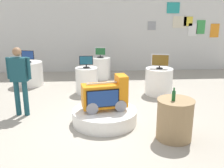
{
  "coord_description": "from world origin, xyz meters",
  "views": [
    {
      "loc": [
        0.09,
        -5.1,
        2.4
      ],
      "look_at": [
        0.49,
        0.74,
        0.71
      ],
      "focal_mm": 41.3,
      "sensor_mm": 36.0,
      "label": 1
    }
  ],
  "objects_px": {
    "tv_on_center_rear": "(160,61)",
    "display_pedestal_center_rear": "(159,81)",
    "tv_on_far_right": "(100,52)",
    "novelty_firetruck_tv": "(105,96)",
    "display_pedestal_left_rear": "(87,80)",
    "tv_on_right_rear": "(28,56)",
    "tv_on_left_rear": "(86,61)",
    "shopper_browsing_near_truck": "(19,76)",
    "display_pedestal_far_right": "(100,68)",
    "display_pedestal_right_rear": "(29,74)",
    "bottle_on_side_table": "(174,95)",
    "side_table_round": "(175,119)",
    "main_display_pedestal": "(105,116)"
  },
  "relations": [
    {
      "from": "tv_on_left_rear",
      "to": "shopper_browsing_near_truck",
      "type": "height_order",
      "value": "shopper_browsing_near_truck"
    },
    {
      "from": "display_pedestal_right_rear",
      "to": "display_pedestal_far_right",
      "type": "xyz_separation_m",
      "value": [
        2.36,
        0.7,
        0.0
      ]
    },
    {
      "from": "display_pedestal_left_rear",
      "to": "bottle_on_side_table",
      "type": "height_order",
      "value": "bottle_on_side_table"
    },
    {
      "from": "novelty_firetruck_tv",
      "to": "tv_on_left_rear",
      "type": "distance_m",
      "value": 2.23
    },
    {
      "from": "side_table_round",
      "to": "bottle_on_side_table",
      "type": "height_order",
      "value": "bottle_on_side_table"
    },
    {
      "from": "tv_on_far_right",
      "to": "side_table_round",
      "type": "relative_size",
      "value": 0.48
    },
    {
      "from": "tv_on_left_rear",
      "to": "bottle_on_side_table",
      "type": "relative_size",
      "value": 1.61
    },
    {
      "from": "display_pedestal_center_rear",
      "to": "bottle_on_side_table",
      "type": "distance_m",
      "value": 2.86
    },
    {
      "from": "display_pedestal_left_rear",
      "to": "shopper_browsing_near_truck",
      "type": "height_order",
      "value": "shopper_browsing_near_truck"
    },
    {
      "from": "tv_on_center_rear",
      "to": "side_table_round",
      "type": "bearing_deg",
      "value": -97.64
    },
    {
      "from": "display_pedestal_left_rear",
      "to": "display_pedestal_center_rear",
      "type": "bearing_deg",
      "value": -6.63
    },
    {
      "from": "main_display_pedestal",
      "to": "novelty_firetruck_tv",
      "type": "relative_size",
      "value": 1.4
    },
    {
      "from": "bottle_on_side_table",
      "to": "tv_on_left_rear",
      "type": "bearing_deg",
      "value": 119.14
    },
    {
      "from": "novelty_firetruck_tv",
      "to": "tv_on_far_right",
      "type": "bearing_deg",
      "value": 90.22
    },
    {
      "from": "shopper_browsing_near_truck",
      "to": "display_pedestal_far_right",
      "type": "bearing_deg",
      "value": 59.59
    },
    {
      "from": "display_pedestal_far_right",
      "to": "tv_on_far_right",
      "type": "xyz_separation_m",
      "value": [
        0.0,
        -0.0,
        0.56
      ]
    },
    {
      "from": "display_pedestal_far_right",
      "to": "tv_on_right_rear",
      "type": "bearing_deg",
      "value": -163.29
    },
    {
      "from": "shopper_browsing_near_truck",
      "to": "bottle_on_side_table",
      "type": "bearing_deg",
      "value": -24.3
    },
    {
      "from": "display_pedestal_left_rear",
      "to": "tv_on_right_rear",
      "type": "xyz_separation_m",
      "value": [
        -1.9,
        0.97,
        0.59
      ]
    },
    {
      "from": "display_pedestal_left_rear",
      "to": "display_pedestal_center_rear",
      "type": "relative_size",
      "value": 0.97
    },
    {
      "from": "display_pedestal_center_rear",
      "to": "side_table_round",
      "type": "distance_m",
      "value": 2.76
    },
    {
      "from": "display_pedestal_far_right",
      "to": "side_table_round",
      "type": "relative_size",
      "value": 0.97
    },
    {
      "from": "tv_on_center_rear",
      "to": "display_pedestal_far_right",
      "type": "relative_size",
      "value": 0.64
    },
    {
      "from": "tv_on_left_rear",
      "to": "tv_on_center_rear",
      "type": "distance_m",
      "value": 2.13
    },
    {
      "from": "tv_on_left_rear",
      "to": "side_table_round",
      "type": "xyz_separation_m",
      "value": [
        1.75,
        -2.98,
        -0.56
      ]
    },
    {
      "from": "display_pedestal_right_rear",
      "to": "tv_on_right_rear",
      "type": "relative_size",
      "value": 2.05
    },
    {
      "from": "novelty_firetruck_tv",
      "to": "side_table_round",
      "type": "bearing_deg",
      "value": -32.73
    },
    {
      "from": "tv_on_center_rear",
      "to": "display_pedestal_center_rear",
      "type": "bearing_deg",
      "value": 105.39
    },
    {
      "from": "novelty_firetruck_tv",
      "to": "tv_on_right_rear",
      "type": "relative_size",
      "value": 2.38
    },
    {
      "from": "tv_on_left_rear",
      "to": "tv_on_right_rear",
      "type": "distance_m",
      "value": 2.14
    },
    {
      "from": "main_display_pedestal",
      "to": "tv_on_far_right",
      "type": "height_order",
      "value": "tv_on_far_right"
    },
    {
      "from": "novelty_firetruck_tv",
      "to": "shopper_browsing_near_truck",
      "type": "xyz_separation_m",
      "value": [
        -1.94,
        0.56,
        0.34
      ]
    },
    {
      "from": "main_display_pedestal",
      "to": "shopper_browsing_near_truck",
      "type": "xyz_separation_m",
      "value": [
        -1.92,
        0.55,
        0.79
      ]
    },
    {
      "from": "bottle_on_side_table",
      "to": "shopper_browsing_near_truck",
      "type": "relative_size",
      "value": 0.15
    },
    {
      "from": "display_pedestal_right_rear",
      "to": "display_pedestal_far_right",
      "type": "height_order",
      "value": "same"
    },
    {
      "from": "tv_on_center_rear",
      "to": "tv_on_right_rear",
      "type": "relative_size",
      "value": 1.16
    },
    {
      "from": "tv_on_left_rear",
      "to": "display_pedestal_far_right",
      "type": "height_order",
      "value": "tv_on_left_rear"
    },
    {
      "from": "novelty_firetruck_tv",
      "to": "tv_on_right_rear",
      "type": "distance_m",
      "value": 3.94
    },
    {
      "from": "display_pedestal_left_rear",
      "to": "tv_on_left_rear",
      "type": "relative_size",
      "value": 1.94
    },
    {
      "from": "tv_on_right_rear",
      "to": "bottle_on_side_table",
      "type": "bearing_deg",
      "value": -48.07
    },
    {
      "from": "tv_on_right_rear",
      "to": "shopper_browsing_near_truck",
      "type": "distance_m",
      "value": 2.61
    },
    {
      "from": "novelty_firetruck_tv",
      "to": "display_pedestal_far_right",
      "type": "distance_m",
      "value": 3.84
    },
    {
      "from": "bottle_on_side_table",
      "to": "display_pedestal_center_rear",
      "type": "bearing_deg",
      "value": 81.2
    },
    {
      "from": "novelty_firetruck_tv",
      "to": "tv_on_right_rear",
      "type": "xyz_separation_m",
      "value": [
        -2.37,
        3.13,
        0.37
      ]
    },
    {
      "from": "shopper_browsing_near_truck",
      "to": "side_table_round",
      "type": "bearing_deg",
      "value": -23.22
    },
    {
      "from": "display_pedestal_far_right",
      "to": "shopper_browsing_near_truck",
      "type": "relative_size",
      "value": 0.48
    },
    {
      "from": "tv_on_center_rear",
      "to": "bottle_on_side_table",
      "type": "height_order",
      "value": "tv_on_center_rear"
    },
    {
      "from": "novelty_firetruck_tv",
      "to": "display_pedestal_center_rear",
      "type": "distance_m",
      "value": 2.53
    },
    {
      "from": "side_table_round",
      "to": "tv_on_left_rear",
      "type": "bearing_deg",
      "value": 120.43
    },
    {
      "from": "tv_on_far_right",
      "to": "novelty_firetruck_tv",
      "type": "bearing_deg",
      "value": -89.78
    }
  ]
}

